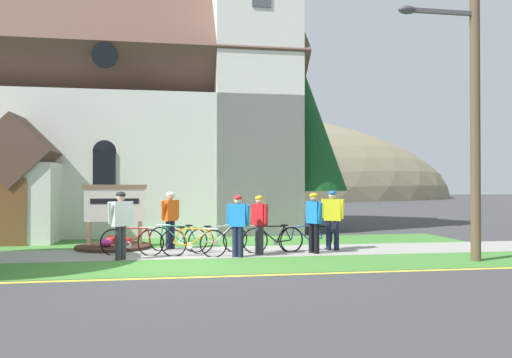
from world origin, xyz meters
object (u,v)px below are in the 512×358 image
(cyclist_in_red_jersey, at_px, (259,220))
(cyclist_in_green_jersey, at_px, (170,216))
(bicycle_red, at_px, (193,242))
(cyclist_in_orange_jersey, at_px, (238,221))
(bicycle_green, at_px, (218,239))
(bicycle_silver, at_px, (307,238))
(cyclist_in_yellow_jersey, at_px, (314,218))
(cyclist_in_blue_jersey, at_px, (121,220))
(bicycle_blue, at_px, (273,239))
(bicycle_black, at_px, (132,242))
(utility_pole, at_px, (471,70))
(cyclist_in_white_jersey, at_px, (332,215))
(roadside_conifer, at_px, (300,125))
(church_sign, at_px, (115,206))
(bicycle_white, at_px, (178,239))

(cyclist_in_red_jersey, bearing_deg, cyclist_in_green_jersey, 148.52)
(bicycle_red, relative_size, cyclist_in_red_jersey, 1.09)
(cyclist_in_orange_jersey, xyz_separation_m, cyclist_in_green_jersey, (-1.77, 1.89, 0.05))
(bicycle_green, bearing_deg, cyclist_in_red_jersey, -25.49)
(bicycle_silver, bearing_deg, cyclist_in_yellow_jersey, -85.14)
(cyclist_in_red_jersey, distance_m, cyclist_in_blue_jersey, 3.63)
(cyclist_in_red_jersey, bearing_deg, cyclist_in_orange_jersey, -146.64)
(bicycle_silver, distance_m, cyclist_in_orange_jersey, 2.38)
(bicycle_red, bearing_deg, cyclist_in_yellow_jersey, 2.04)
(cyclist_in_blue_jersey, bearing_deg, bicycle_blue, 10.19)
(bicycle_black, bearing_deg, utility_pole, -14.92)
(cyclist_in_blue_jersey, xyz_separation_m, cyclist_in_white_jersey, (5.82, 0.92, 0.00))
(cyclist_in_yellow_jersey, relative_size, roadside_conifer, 0.24)
(church_sign, relative_size, bicycle_black, 1.11)
(roadside_conifer, bearing_deg, bicycle_white, -131.20)
(bicycle_white, distance_m, bicycle_red, 1.14)
(bicycle_silver, relative_size, cyclist_in_blue_jersey, 0.98)
(cyclist_in_red_jersey, distance_m, cyclist_in_yellow_jersey, 1.52)
(church_sign, distance_m, cyclist_in_blue_jersey, 2.64)
(bicycle_blue, xyz_separation_m, bicycle_black, (-3.85, 0.02, 0.00))
(cyclist_in_blue_jersey, height_order, utility_pole, utility_pole)
(cyclist_in_red_jersey, relative_size, roadside_conifer, 0.23)
(bicycle_blue, xyz_separation_m, cyclist_in_orange_jersey, (-1.08, -0.73, 0.57))
(cyclist_in_orange_jersey, distance_m, roadside_conifer, 8.58)
(cyclist_in_yellow_jersey, xyz_separation_m, cyclist_in_blue_jersey, (-5.12, -0.40, 0.04))
(cyclist_in_yellow_jersey, bearing_deg, bicycle_white, 165.59)
(utility_pole, bearing_deg, bicycle_blue, 154.10)
(cyclist_in_red_jersey, height_order, roadside_conifer, roadside_conifer)
(utility_pole, bearing_deg, bicycle_silver, 145.58)
(bicycle_white, bearing_deg, cyclist_in_white_jersey, -5.51)
(cyclist_in_green_jersey, bearing_deg, cyclist_in_orange_jersey, -46.98)
(bicycle_blue, bearing_deg, bicycle_black, 179.73)
(bicycle_white, distance_m, cyclist_in_white_jersey, 4.47)
(bicycle_black, height_order, cyclist_in_green_jersey, cyclist_in_green_jersey)
(cyclist_in_yellow_jersey, bearing_deg, church_sign, 158.56)
(cyclist_in_orange_jersey, xyz_separation_m, roadside_conifer, (3.46, 7.06, 3.42))
(bicycle_red, xyz_separation_m, cyclist_in_blue_jersey, (-1.81, -0.28, 0.63))
(cyclist_in_yellow_jersey, relative_size, cyclist_in_blue_jersey, 0.97)
(cyclist_in_blue_jersey, bearing_deg, bicycle_black, 75.16)
(cyclist_in_orange_jersey, relative_size, roadside_conifer, 0.23)
(cyclist_in_orange_jersey, bearing_deg, cyclist_in_red_jersey, 33.36)
(bicycle_green, distance_m, cyclist_in_red_jersey, 1.32)
(bicycle_blue, distance_m, cyclist_in_white_jersey, 1.90)
(bicycle_green, distance_m, bicycle_black, 2.33)
(cyclist_in_orange_jersey, distance_m, cyclist_in_green_jersey, 2.59)
(cyclist_in_red_jersey, relative_size, cyclist_in_blue_jersey, 0.93)
(bicycle_white, relative_size, cyclist_in_yellow_jersey, 0.99)
(church_sign, bearing_deg, cyclist_in_red_jersey, -28.11)
(bicycle_red, bearing_deg, utility_pole, -14.63)
(bicycle_white, xyz_separation_m, bicycle_red, (0.39, -1.07, 0.01))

